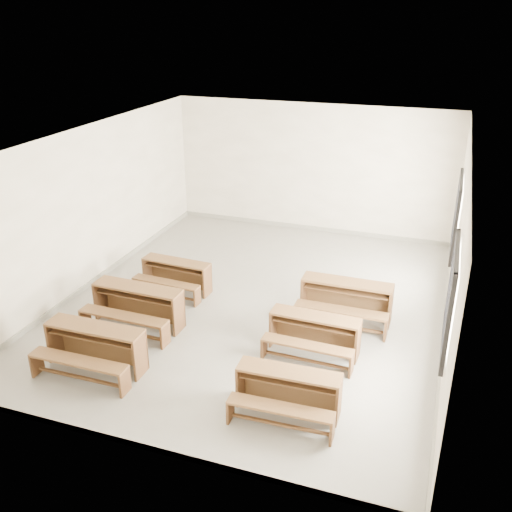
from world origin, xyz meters
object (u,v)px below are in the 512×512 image
(desk_set_0, at_px, (94,345))
(desk_set_3, at_px, (288,389))
(desk_set_4, at_px, (314,332))
(desk_set_1, at_px, (137,303))
(desk_set_2, at_px, (176,274))
(desk_set_5, at_px, (346,298))

(desk_set_0, distance_m, desk_set_3, 3.17)
(desk_set_3, relative_size, desk_set_4, 0.99)
(desk_set_1, bearing_deg, desk_set_2, 90.22)
(desk_set_0, distance_m, desk_set_4, 3.51)
(desk_set_2, bearing_deg, desk_set_3, -38.76)
(desk_set_3, height_order, desk_set_4, desk_set_4)
(desk_set_0, height_order, desk_set_2, desk_set_0)
(desk_set_1, xyz_separation_m, desk_set_4, (3.20, 0.16, -0.04))
(desk_set_1, height_order, desk_set_4, desk_set_1)
(desk_set_4, relative_size, desk_set_5, 0.92)
(desk_set_1, bearing_deg, desk_set_5, 23.91)
(desk_set_3, bearing_deg, desk_set_0, 177.32)
(desk_set_0, height_order, desk_set_4, desk_set_0)
(desk_set_1, relative_size, desk_set_3, 1.13)
(desk_set_4, bearing_deg, desk_set_3, -87.54)
(desk_set_2, relative_size, desk_set_5, 0.89)
(desk_set_2, height_order, desk_set_4, desk_set_4)
(desk_set_3, distance_m, desk_set_5, 2.89)
(desk_set_1, distance_m, desk_set_5, 3.76)
(desk_set_3, xyz_separation_m, desk_set_5, (0.26, 2.88, 0.05))
(desk_set_1, relative_size, desk_set_5, 1.02)
(desk_set_2, height_order, desk_set_5, desk_set_5)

